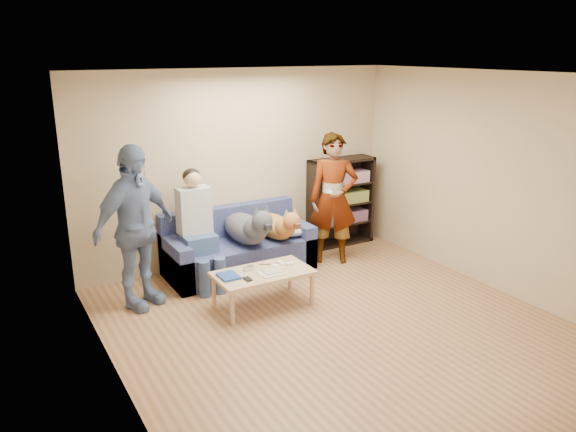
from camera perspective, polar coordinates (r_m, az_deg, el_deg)
ground at (r=6.00m, az=5.85°, el=-11.61°), size 5.00×5.00×0.00m
ceiling at (r=5.30m, az=6.70°, el=14.03°), size 5.00×5.00×0.00m
wall_back at (r=7.61m, az=-4.92°, el=4.96°), size 4.50×0.00×4.50m
wall_left at (r=4.61m, az=-17.06°, el=-3.53°), size 0.00×5.00×5.00m
wall_right at (r=7.04m, az=21.25°, el=2.93°), size 0.00×5.00×5.00m
blanket at (r=7.52m, az=0.48°, el=-1.45°), size 0.41×0.35×0.14m
person_standing_right at (r=7.59m, az=4.64°, el=1.75°), size 0.78×0.70×1.78m
person_standing_left at (r=6.43m, az=-15.30°, el=-1.16°), size 1.18×0.90×1.86m
held_controller at (r=7.28m, az=4.26°, el=2.46°), size 0.06×0.13×0.03m
notebook_blue at (r=6.24m, az=-6.06°, el=-6.08°), size 0.20×0.26×0.03m
papers at (r=6.30m, az=-1.74°, el=-5.82°), size 0.26×0.20×0.02m
magazine at (r=6.32m, az=-1.59°, el=-5.59°), size 0.22×0.17×0.01m
camera_silver at (r=6.40m, az=-4.03°, el=-5.30°), size 0.11×0.06×0.05m
controller_a at (r=6.56m, az=-0.80°, el=-4.80°), size 0.04×0.13×0.03m
controller_b at (r=6.53m, az=0.16°, el=-4.89°), size 0.09×0.06×0.03m
headphone_cup_a at (r=6.43m, az=-0.90°, el=-5.31°), size 0.07×0.07×0.02m
headphone_cup_b at (r=6.49m, az=-1.24°, el=-5.08°), size 0.07×0.07×0.02m
pen_orange at (r=6.22m, az=-2.05°, el=-6.15°), size 0.13×0.06×0.01m
pen_black at (r=6.56m, az=-2.37°, el=-4.92°), size 0.13×0.08×0.01m
wallet at (r=6.15m, az=-4.13°, el=-6.40°), size 0.07×0.12×0.02m
sofa at (r=7.43m, az=-5.14°, el=-3.51°), size 1.90×0.85×0.82m
person_seated at (r=6.95m, az=-9.19°, el=-0.81°), size 0.40×0.73×1.47m
dog_gray at (r=7.17m, az=-4.07°, el=-1.19°), size 0.42×1.25×0.61m
dog_tan at (r=7.34m, az=-1.05°, el=-0.99°), size 0.36×1.14×0.52m
coffee_table at (r=6.38m, az=-2.56°, el=-6.05°), size 1.10×0.60×0.42m
bookshelf at (r=8.37m, az=5.34°, el=1.66°), size 1.00×0.34×1.30m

